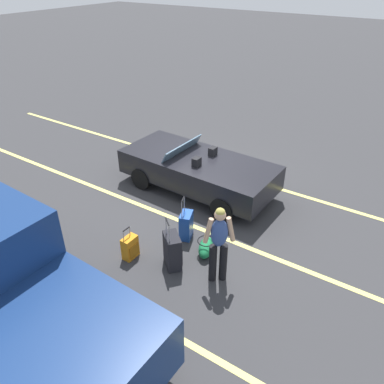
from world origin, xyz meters
name	(u,v)px	position (x,y,z in m)	size (l,w,h in m)	color
ground_plane	(198,189)	(0.00, 0.00, 0.00)	(80.00, 80.00, 0.00)	#333335
lot_line_near	(221,171)	(0.00, -1.24, 0.00)	(18.00, 0.12, 0.01)	#EAE066
lot_line_mid	(166,215)	(0.00, 1.46, 0.00)	(18.00, 0.12, 0.01)	#EAE066
lot_line_far	(82,282)	(0.00, 4.16, 0.00)	(18.00, 0.12, 0.01)	#EAE066
convertible_car	(192,168)	(0.21, -0.01, 0.59)	(4.20, 1.95, 1.24)	black
suitcase_large_black	(173,251)	(-1.18, 2.79, 0.37)	(0.55, 0.52, 1.12)	black
suitcase_medium_bright	(186,225)	(-0.89, 1.87, 0.31)	(0.36, 0.46, 1.00)	#1E479E
suitcase_small_carryon	(130,247)	(-0.30, 3.07, 0.25)	(0.22, 0.34, 0.71)	orange
duffel_bag	(206,247)	(-1.55, 2.11, 0.16)	(0.52, 0.71, 0.34)	#19723F
traveler_person	(219,241)	(-2.13, 2.63, 0.93)	(0.52, 0.45, 1.65)	black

